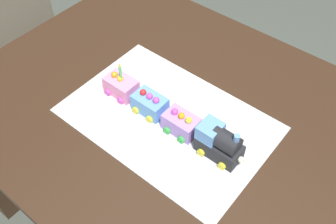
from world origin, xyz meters
name	(u,v)px	position (x,y,z in m)	size (l,w,h in m)	color
ground_plane	(180,223)	(0.00, 0.00, 0.00)	(8.00, 8.00, 0.00)	#474C44
dining_table	(184,137)	(0.00, 0.00, 0.63)	(1.40, 1.00, 0.74)	#382316
chair	(8,45)	(1.03, 0.00, 0.47)	(0.45, 0.45, 0.86)	gray
cake_board	(168,119)	(0.03, 0.04, 0.74)	(0.60, 0.40, 0.00)	silver
cake_locomotive	(219,143)	(-0.15, 0.05, 0.79)	(0.14, 0.08, 0.12)	#232328
cake_car_gondola_lavender	(181,123)	(-0.02, 0.05, 0.77)	(0.10, 0.08, 0.07)	#AD84E0
cake_car_flatbed_sky_blue	(150,104)	(0.09, 0.05, 0.77)	(0.10, 0.08, 0.07)	#669EEA
cake_car_hopper_bubblegum	(121,86)	(0.21, 0.05, 0.77)	(0.10, 0.08, 0.07)	pink
birthday_candle	(120,70)	(0.21, 0.05, 0.84)	(0.01, 0.01, 0.05)	#66D872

